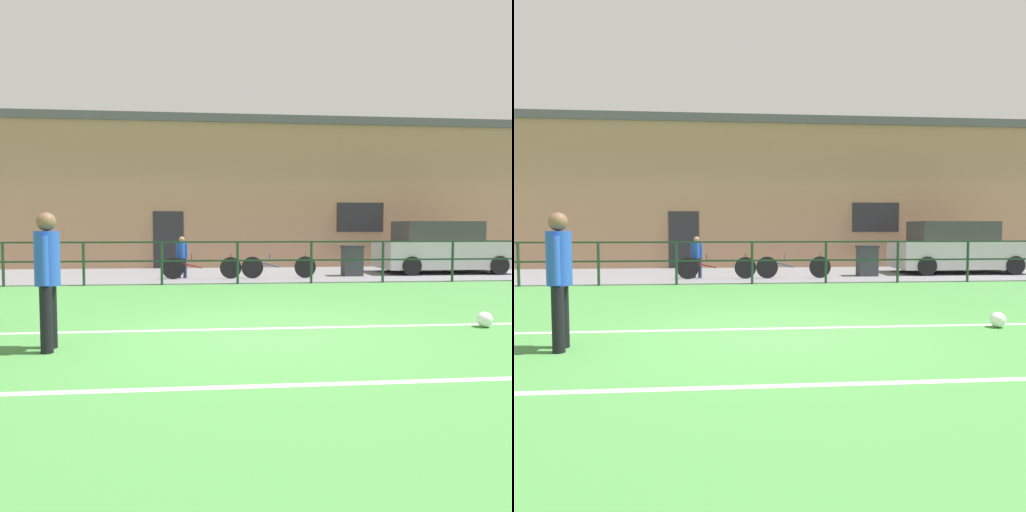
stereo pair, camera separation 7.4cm
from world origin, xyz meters
TOP-DOWN VIEW (x-y plane):
  - ground at (0.00, 0.00)m, footprint 60.00×44.00m
  - field_line_touchline at (0.00, 0.34)m, footprint 36.00×0.11m
  - field_line_hash at (0.00, -2.24)m, footprint 36.00×0.11m
  - pavement_strip at (0.00, 8.50)m, footprint 48.00×5.00m
  - perimeter_fence at (0.00, 6.00)m, footprint 36.07×0.07m
  - clubhouse_facade at (0.00, 12.20)m, footprint 28.00×2.56m
  - player_striker at (-2.69, -0.67)m, footprint 0.30×0.46m
  - soccer_ball_match at (3.44, 0.14)m, footprint 0.23×0.23m
  - spectator_child at (-1.57, 7.51)m, footprint 0.34×0.22m
  - parked_car_red at (6.86, 8.42)m, footprint 4.22×1.94m
  - bicycle_parked_0 at (1.28, 7.20)m, footprint 2.21×0.04m
  - bicycle_parked_1 at (-0.98, 7.20)m, footprint 2.30×0.04m
  - trash_bin_0 at (3.65, 7.71)m, footprint 0.62×0.52m

SIDE VIEW (x-z plane):
  - ground at x=0.00m, z-range -0.04..0.00m
  - field_line_touchline at x=0.00m, z-range 0.00..0.00m
  - field_line_hash at x=0.00m, z-range 0.00..0.00m
  - pavement_strip at x=0.00m, z-range 0.00..0.02m
  - soccer_ball_match at x=3.44m, z-range 0.00..0.23m
  - bicycle_parked_1 at x=-0.98m, z-range -0.01..0.72m
  - bicycle_parked_0 at x=1.28m, z-range -0.01..0.72m
  - trash_bin_0 at x=3.65m, z-range 0.02..0.97m
  - spectator_child at x=-1.57m, z-range 0.10..1.33m
  - perimeter_fence at x=0.00m, z-range 0.17..1.32m
  - parked_car_red at x=6.86m, z-range -0.03..1.66m
  - player_striker at x=-2.69m, z-range 0.12..1.81m
  - clubhouse_facade at x=0.00m, z-range 0.01..5.66m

